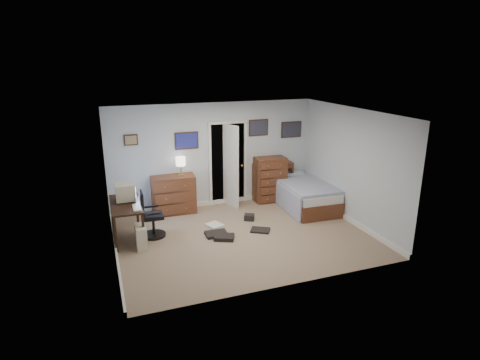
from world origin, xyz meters
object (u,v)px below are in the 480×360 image
at_px(low_dresser, 174,194).
at_px(office_chair, 150,219).
at_px(bed, 303,194).
at_px(computer_desk, 122,212).
at_px(tall_dresser, 270,179).

bearing_deg(low_dresser, office_chair, -117.51).
xyz_separation_m(office_chair, bed, (3.74, 0.53, -0.06)).
height_order(computer_desk, office_chair, office_chair).
bearing_deg(bed, tall_dresser, 135.87).
bearing_deg(office_chair, computer_desk, 167.99).
relative_size(low_dresser, tall_dresser, 0.89).
xyz_separation_m(computer_desk, tall_dresser, (3.67, 1.03, -0.00)).
relative_size(low_dresser, bed, 0.48).
height_order(office_chair, bed, office_chair).
bearing_deg(computer_desk, low_dresser, 41.00).
relative_size(computer_desk, low_dresser, 1.28).
height_order(computer_desk, low_dresser, low_dresser).
bearing_deg(tall_dresser, low_dresser, -177.24).
bearing_deg(bed, computer_desk, -172.60).
bearing_deg(computer_desk, tall_dresser, 16.15).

